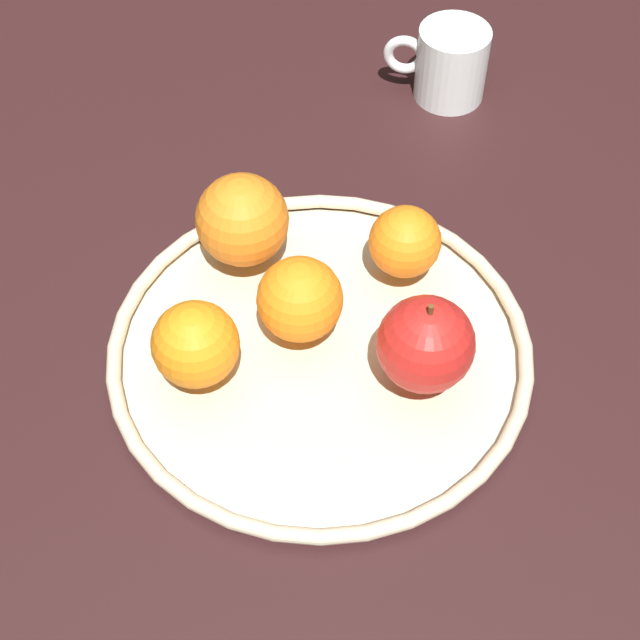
# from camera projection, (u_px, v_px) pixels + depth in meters

# --- Properties ---
(ground_plane) EXTENTS (1.44, 1.44, 0.04)m
(ground_plane) POSITION_uv_depth(u_px,v_px,m) (320.00, 370.00, 0.82)
(ground_plane) COLOR black
(fruit_bowl) EXTENTS (0.35, 0.35, 0.02)m
(fruit_bowl) POSITION_uv_depth(u_px,v_px,m) (320.00, 349.00, 0.79)
(fruit_bowl) COLOR beige
(fruit_bowl) RESTS_ON ground_plane
(apple) EXTENTS (0.08, 0.08, 0.08)m
(apple) POSITION_uv_depth(u_px,v_px,m) (426.00, 344.00, 0.74)
(apple) COLOR red
(apple) RESTS_ON fruit_bowl
(orange_front_left) EXTENTS (0.07, 0.07, 0.07)m
(orange_front_left) POSITION_uv_depth(u_px,v_px,m) (300.00, 299.00, 0.77)
(orange_front_left) COLOR orange
(orange_front_left) RESTS_ON fruit_bowl
(orange_back_right) EXTENTS (0.06, 0.06, 0.06)m
(orange_back_right) POSITION_uv_depth(u_px,v_px,m) (405.00, 242.00, 0.81)
(orange_back_right) COLOR orange
(orange_back_right) RESTS_ON fruit_bowl
(orange_back_left) EXTENTS (0.07, 0.07, 0.07)m
(orange_back_left) POSITION_uv_depth(u_px,v_px,m) (195.00, 344.00, 0.74)
(orange_back_left) COLOR orange
(orange_back_left) RESTS_ON fruit_bowl
(orange_front_right) EXTENTS (0.08, 0.08, 0.08)m
(orange_front_right) POSITION_uv_depth(u_px,v_px,m) (242.00, 220.00, 0.82)
(orange_front_right) COLOR orange
(orange_front_right) RESTS_ON fruit_bowl
(ambient_mug) EXTENTS (0.11, 0.07, 0.08)m
(ambient_mug) POSITION_uv_depth(u_px,v_px,m) (449.00, 63.00, 0.98)
(ambient_mug) COLOR white
(ambient_mug) RESTS_ON ground_plane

